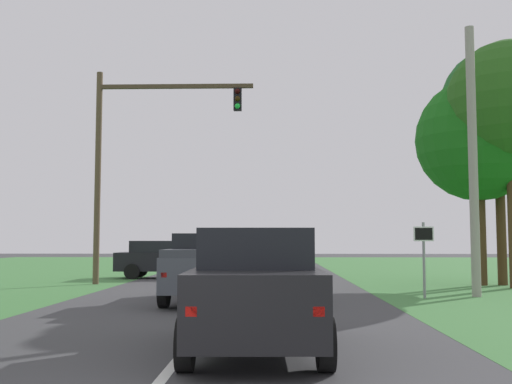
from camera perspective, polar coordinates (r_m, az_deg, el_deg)
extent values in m
plane|color=#424244|center=(15.94, -3.47, -10.79)|extent=(120.00, 120.00, 0.00)
cube|color=black|center=(9.60, 0.00, -9.92)|extent=(1.97, 4.53, 0.96)
cube|color=black|center=(9.79, 0.01, -5.26)|extent=(1.70, 2.82, 0.59)
cube|color=red|center=(7.44, -6.10, -11.10)|extent=(0.14, 0.06, 0.12)
cube|color=red|center=(7.43, 5.92, -11.11)|extent=(0.14, 0.06, 0.12)
cylinder|color=black|center=(11.08, -4.88, -11.68)|extent=(0.24, 0.73, 0.72)
cylinder|color=black|center=(11.08, 4.96, -11.68)|extent=(0.24, 0.73, 0.72)
cylinder|color=black|center=(8.34, -6.66, -14.04)|extent=(0.24, 0.73, 0.72)
cylinder|color=black|center=(8.33, 6.56, -14.05)|extent=(0.24, 0.73, 0.72)
cube|color=#4C515B|center=(17.43, -4.40, -7.44)|extent=(2.01, 5.30, 0.90)
cube|color=black|center=(17.14, -4.48, -4.96)|extent=(1.75, 2.02, 0.62)
cube|color=#41454E|center=(15.78, -5.06, -5.75)|extent=(1.89, 2.02, 0.20)
cube|color=red|center=(14.96, -8.64, -7.72)|extent=(0.14, 0.06, 0.12)
cube|color=red|center=(14.75, -2.40, -7.81)|extent=(0.14, 0.06, 0.12)
cylinder|color=black|center=(19.21, -6.80, -8.50)|extent=(0.24, 0.80, 0.80)
cylinder|color=black|center=(19.01, -0.86, -8.57)|extent=(0.24, 0.80, 0.80)
cylinder|color=black|center=(15.98, -8.64, -9.29)|extent=(0.24, 0.80, 0.80)
cylinder|color=black|center=(15.74, -1.47, -9.41)|extent=(0.24, 0.80, 0.80)
cylinder|color=brown|center=(24.97, -14.66, 1.39)|extent=(0.24, 0.24, 8.49)
cube|color=#4C3D2B|center=(24.92, -7.52, 9.81)|extent=(6.20, 0.16, 0.16)
cube|color=black|center=(24.52, -1.74, 8.69)|extent=(0.32, 0.28, 0.90)
sphere|color=black|center=(24.45, -1.76, 9.45)|extent=(0.22, 0.22, 0.22)
sphere|color=black|center=(24.38, -1.76, 8.77)|extent=(0.22, 0.22, 0.22)
sphere|color=#1ED83F|center=(24.31, -1.76, 8.08)|extent=(0.22, 0.22, 0.22)
cylinder|color=gray|center=(18.92, 15.52, -6.20)|extent=(0.08, 0.08, 2.27)
cube|color=white|center=(18.88, 15.49, -3.82)|extent=(0.60, 0.03, 0.44)
cube|color=black|center=(18.87, 15.50, -3.82)|extent=(0.52, 0.01, 0.36)
cylinder|color=#4C351E|center=(24.97, 20.43, -3.81)|extent=(0.36, 0.36, 3.86)
sphere|color=#1C691A|center=(25.28, 20.19, 4.70)|extent=(4.83, 4.83, 4.83)
cube|color=black|center=(28.16, -8.39, -6.48)|extent=(4.50, 1.93, 0.83)
cube|color=black|center=(28.18, -8.83, -5.10)|extent=(2.71, 1.68, 0.53)
cube|color=red|center=(27.13, -4.02, -6.51)|extent=(0.06, 0.14, 0.12)
cube|color=red|center=(28.65, -3.75, -6.40)|extent=(0.06, 0.14, 0.12)
cylinder|color=black|center=(27.52, -11.59, -7.35)|extent=(0.68, 0.23, 0.68)
cylinder|color=black|center=(29.35, -10.80, -7.18)|extent=(0.68, 0.23, 0.68)
cylinder|color=black|center=(27.07, -5.80, -7.46)|extent=(0.68, 0.23, 0.68)
cylinder|color=black|center=(28.92, -5.36, -7.28)|extent=(0.68, 0.23, 0.68)
cylinder|color=#9E998E|center=(20.08, 19.73, 2.89)|extent=(0.28, 0.28, 8.48)
cylinder|color=#4C351E|center=(25.39, 22.02, -1.87)|extent=(0.36, 0.36, 5.54)
sphere|color=#256429|center=(25.94, 21.73, 7.86)|extent=(4.33, 4.33, 4.33)
sphere|color=#2A601D|center=(24.52, 22.70, 7.83)|extent=(4.55, 4.55, 4.55)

